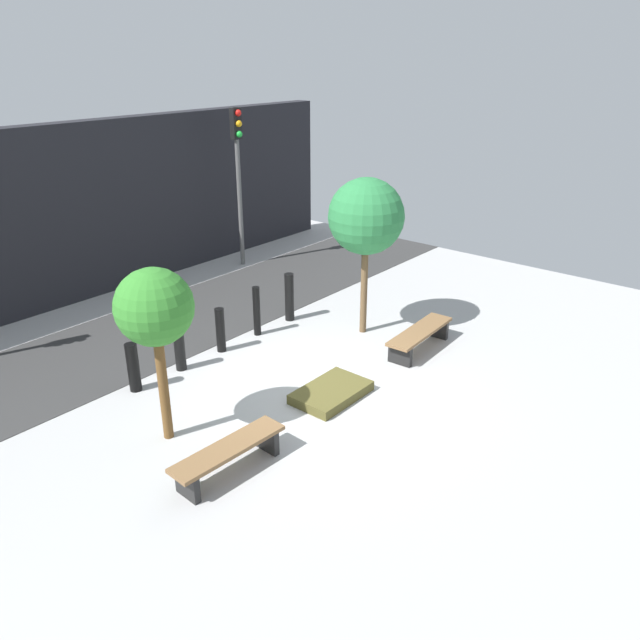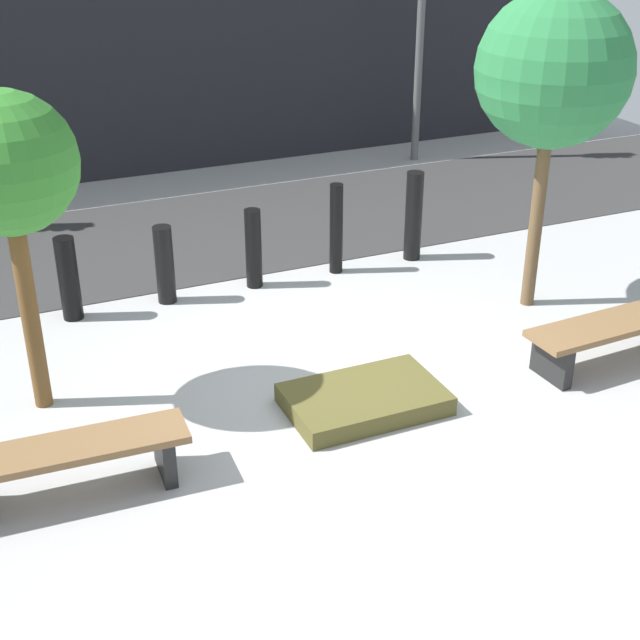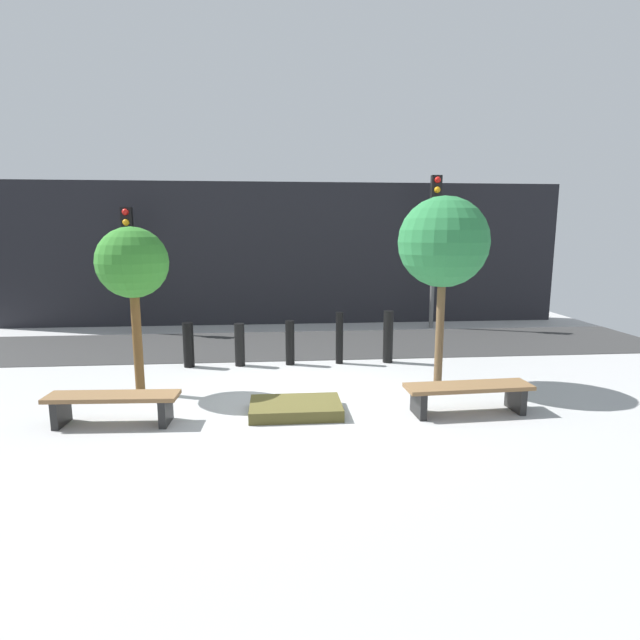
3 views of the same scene
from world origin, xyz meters
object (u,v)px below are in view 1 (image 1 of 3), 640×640
Objects in this scene: bollard_left at (180,348)px; tree_behind_left_bench at (154,309)px; bench_left at (229,453)px; bench_right at (420,335)px; planter_bed at (331,392)px; traffic_light_mid_west at (238,160)px; bollard_right at (257,311)px; bollard_far_right at (289,297)px; tree_behind_right_bench at (366,217)px; bollard_far_left at (133,367)px; bollard_center at (220,330)px.

tree_behind_left_bench is at bearing -133.70° from bollard_left.
bench_right is at bearing 2.82° from bench_left.
traffic_light_mid_west is at bearing 57.62° from planter_bed.
tree_behind_left_bench is 4.24m from bollard_right.
bollard_far_right is (2.02, 2.81, 0.45)m from planter_bed.
tree_behind_right_bench reaches higher than bollard_far_left.
tree_behind_right_bench is (5.11, 1.39, 2.16)m from bench_left.
bollard_center is 0.22× the size of traffic_light_mid_west.
bollard_right reaches higher than planter_bed.
planter_bed is 3.48m from bollard_far_left.
bollard_center reaches higher than bench_right.
bollard_right is (2.02, 0.00, 0.10)m from bollard_left.
bollard_far_left is 2.02m from bollard_center.
bench_right is 5.48m from bollard_far_left.
planter_bed is 3.00m from bollard_left.
tree_behind_right_bench reaches higher than bench_left.
bollard_far_right reaches higher than planter_bed.
bollard_left is at bearing 180.00° from bollard_center.
tree_behind_right_bench is at bearing 24.99° from planter_bed.
tree_behind_right_bench is 3.59× the size of bollard_center.
bollard_center is (-2.56, 1.62, -2.03)m from tree_behind_right_bench.
bollard_center is (2.56, 3.01, 0.14)m from bench_left.
tree_behind_left_bench is 2.40m from bollard_far_left.
tree_behind_right_bench is at bearing -106.23° from traffic_light_mid_west.
traffic_light_mid_west reaches higher than bench_left.
bench_right is at bearing -102.96° from traffic_light_mid_west.
bollard_far_left is (-4.58, 3.01, 0.13)m from bench_right.
bollard_far_left is at bearing 160.55° from tree_behind_right_bench.
bollard_left is at bearing 180.00° from bollard_right.
bollard_left reaches higher than bench_right.
tree_behind_right_bench reaches higher than bollard_left.
bollard_right is (-1.54, 3.01, 0.21)m from bench_right.
bollard_far_left reaches higher than bench_left.
bollard_far_left is 3.03m from bollard_right.
bollard_far_right is at bearing 19.45° from tree_behind_left_bench.
bollard_center is 0.85× the size of bollard_right.
planter_bed is at bearing -155.01° from tree_behind_right_bench.
planter_bed is 1.50× the size of bollard_far_left.
planter_bed is at bearing 172.70° from bench_right.
bollard_right is at bearing 24.39° from tree_behind_left_bench.
bench_right is 2.09× the size of bollard_center.
tree_behind_right_bench is (5.11, 0.00, 0.34)m from tree_behind_left_bench.
tree_behind_right_bench is 4.42m from bollard_left.
bench_right is 2.57m from planter_bed.
traffic_light_mid_west reaches higher than bollard_far_right.
tree_behind_left_bench reaches higher than bench_left.
planter_bed is at bearing -70.21° from bollard_left.
tree_behind_right_bench is 3.63× the size of bollard_far_left.
bollard_left is (-3.57, 1.62, -2.05)m from tree_behind_right_bench.
bollard_center is at bearing 147.68° from tree_behind_right_bench.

